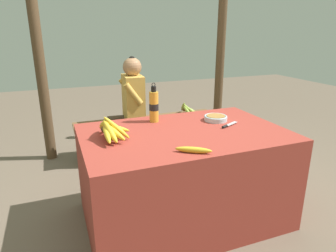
{
  "coord_description": "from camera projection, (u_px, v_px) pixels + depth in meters",
  "views": [
    {
      "loc": [
        -0.85,
        -1.87,
        1.43
      ],
      "look_at": [
        -0.11,
        0.05,
        0.75
      ],
      "focal_mm": 32.0,
      "sensor_mm": 36.0,
      "label": 1
    }
  ],
  "objects": [
    {
      "name": "seated_vendor",
      "position": [
        129.0,
        101.0,
        3.29
      ],
      "size": [
        0.42,
        0.4,
        1.15
      ],
      "rotation": [
        0.0,
        0.0,
        3.07
      ],
      "color": "#473828",
      "rests_on": "ground_plane"
    },
    {
      "name": "water_bottle",
      "position": [
        154.0,
        106.0,
        2.37
      ],
      "size": [
        0.07,
        0.07,
        0.31
      ],
      "color": "gold",
      "rests_on": "market_counter"
    },
    {
      "name": "banana_bunch_ripe",
      "position": [
        110.0,
        128.0,
        2.01
      ],
      "size": [
        0.21,
        0.37,
        0.17
      ],
      "color": "#4C381E",
      "rests_on": "market_counter"
    },
    {
      "name": "knife",
      "position": [
        228.0,
        125.0,
        2.28
      ],
      "size": [
        0.18,
        0.11,
        0.02
      ],
      "rotation": [
        0.0,
        0.0,
        0.46
      ],
      "color": "#BCBCC1",
      "rests_on": "market_counter"
    },
    {
      "name": "support_post_far",
      "position": [
        221.0,
        46.0,
        3.85
      ],
      "size": [
        0.11,
        0.11,
        2.43
      ],
      "color": "#4C3823",
      "rests_on": "ground_plane"
    },
    {
      "name": "support_post_near",
      "position": [
        38.0,
        50.0,
        3.1
      ],
      "size": [
        0.11,
        0.11,
        2.43
      ],
      "color": "#4C3823",
      "rests_on": "ground_plane"
    },
    {
      "name": "market_counter",
      "position": [
        184.0,
        176.0,
        2.28
      ],
      "size": [
        1.47,
        0.95,
        0.71
      ],
      "color": "maroon",
      "rests_on": "ground_plane"
    },
    {
      "name": "wooden_bench",
      "position": [
        148.0,
        124.0,
        3.48
      ],
      "size": [
        1.67,
        0.32,
        0.43
      ],
      "color": "brown",
      "rests_on": "ground_plane"
    },
    {
      "name": "serving_bowl",
      "position": [
        216.0,
        118.0,
        2.42
      ],
      "size": [
        0.19,
        0.19,
        0.04
      ],
      "color": "silver",
      "rests_on": "market_counter"
    },
    {
      "name": "ground_plane",
      "position": [
        183.0,
        216.0,
        2.39
      ],
      "size": [
        12.0,
        12.0,
        0.0
      ],
      "primitive_type": "plane",
      "color": "brown"
    },
    {
      "name": "banana_bunch_green",
      "position": [
        187.0,
        109.0,
        3.62
      ],
      "size": [
        0.18,
        0.32,
        0.16
      ],
      "color": "#4C381E",
      "rests_on": "wooden_bench"
    },
    {
      "name": "loose_banana_front",
      "position": [
        193.0,
        150.0,
        1.8
      ],
      "size": [
        0.21,
        0.15,
        0.04
      ],
      "rotation": [
        0.0,
        0.0,
        -0.56
      ],
      "color": "gold",
      "rests_on": "market_counter"
    }
  ]
}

